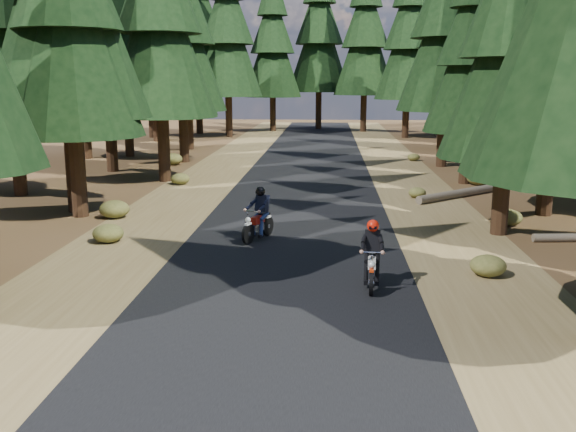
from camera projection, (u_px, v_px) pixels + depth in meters
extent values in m
plane|color=#442E18|center=(284.00, 275.00, 14.98)|extent=(120.00, 120.00, 0.00)
cube|color=black|center=(295.00, 227.00, 19.86)|extent=(6.00, 100.00, 0.01)
cube|color=brown|center=(149.00, 225.00, 20.15)|extent=(3.20, 100.00, 0.01)
cube|color=brown|center=(445.00, 229.00, 19.57)|extent=(3.20, 100.00, 0.01)
cylinder|color=black|center=(75.00, 136.00, 20.91)|extent=(0.51, 0.51, 5.34)
cone|color=black|center=(68.00, 30.00, 20.21)|extent=(4.54, 4.54, 6.68)
cylinder|color=black|center=(504.00, 158.00, 18.51)|extent=(0.48, 0.48, 4.52)
cone|color=black|center=(511.00, 58.00, 17.92)|extent=(3.84, 3.84, 5.65)
cylinder|color=black|center=(70.00, 118.00, 21.59)|extent=(0.56, 0.56, 6.43)
cylinder|color=black|center=(550.00, 128.00, 21.08)|extent=(0.53, 0.53, 5.84)
cone|color=black|center=(560.00, 12.00, 20.32)|extent=(4.96, 4.96, 7.30)
cylinder|color=black|center=(15.00, 125.00, 24.79)|extent=(0.52, 0.52, 5.56)
cone|color=black|center=(7.00, 31.00, 24.07)|extent=(4.73, 4.73, 6.95)
cylinder|color=black|center=(163.00, 117.00, 28.35)|extent=(0.53, 0.53, 5.72)
cone|color=black|center=(159.00, 33.00, 27.60)|extent=(4.86, 4.86, 7.15)
cylinder|color=black|center=(467.00, 132.00, 27.81)|extent=(0.48, 0.48, 4.51)
cone|color=black|center=(471.00, 65.00, 27.23)|extent=(3.83, 3.83, 5.64)
cone|color=black|center=(473.00, 16.00, 26.80)|extent=(2.93, 2.93, 4.06)
cylinder|color=black|center=(109.00, 107.00, 31.38)|extent=(0.55, 0.55, 6.37)
cone|color=black|center=(104.00, 22.00, 30.55)|extent=(5.41, 5.41, 7.96)
cylinder|color=black|center=(531.00, 107.00, 30.06)|extent=(0.56, 0.56, 6.47)
cone|color=black|center=(538.00, 17.00, 29.22)|extent=(5.50, 5.50, 8.09)
cylinder|color=black|center=(183.00, 111.00, 35.09)|extent=(0.53, 0.53, 5.64)
cone|color=black|center=(181.00, 44.00, 34.36)|extent=(4.79, 4.79, 7.05)
cylinder|color=black|center=(444.00, 111.00, 33.21)|extent=(0.53, 0.53, 5.83)
cone|color=black|center=(447.00, 38.00, 32.45)|extent=(4.95, 4.95, 7.29)
cylinder|color=black|center=(128.00, 110.00, 37.76)|extent=(0.52, 0.52, 5.45)
cone|color=black|center=(125.00, 51.00, 37.05)|extent=(4.63, 4.63, 6.81)
cone|color=black|center=(122.00, 6.00, 36.54)|extent=(3.54, 3.54, 4.90)
cylinder|color=black|center=(510.00, 118.00, 37.36)|extent=(0.48, 0.48, 4.61)
cone|color=black|center=(513.00, 67.00, 36.76)|extent=(3.92, 3.92, 5.77)
cone|color=black|center=(516.00, 30.00, 36.33)|extent=(3.00, 3.00, 4.15)
cylinder|color=black|center=(189.00, 115.00, 41.83)|extent=(0.48, 0.48, 4.42)
cone|color=black|center=(188.00, 72.00, 41.26)|extent=(3.76, 3.76, 5.52)
cone|color=black|center=(187.00, 40.00, 40.84)|extent=(2.87, 2.87, 3.98)
cone|color=black|center=(186.00, 7.00, 40.43)|extent=(1.99, 1.99, 3.31)
cylinder|color=black|center=(442.00, 105.00, 41.60)|extent=(0.53, 0.53, 5.76)
cone|color=black|center=(445.00, 48.00, 40.85)|extent=(4.90, 4.90, 7.21)
cone|color=black|center=(447.00, 5.00, 40.31)|extent=(3.75, 3.75, 5.19)
cylinder|color=black|center=(156.00, 109.00, 47.21)|extent=(0.49, 0.49, 4.75)
cone|color=black|center=(154.00, 68.00, 46.60)|extent=(4.04, 4.04, 5.93)
cone|color=black|center=(152.00, 37.00, 46.15)|extent=(3.09, 3.09, 4.27)
cone|color=black|center=(151.00, 6.00, 45.71)|extent=(2.14, 2.14, 3.56)
cylinder|color=black|center=(501.00, 104.00, 44.90)|extent=(0.53, 0.53, 5.66)
cone|color=black|center=(505.00, 52.00, 44.17)|extent=(4.81, 4.81, 7.07)
cone|color=black|center=(507.00, 13.00, 43.64)|extent=(3.68, 3.68, 5.09)
cylinder|color=black|center=(84.00, 103.00, 36.60)|extent=(0.56, 0.56, 6.40)
cone|color=black|center=(79.00, 30.00, 35.77)|extent=(5.44, 5.44, 8.00)
cylinder|color=black|center=(527.00, 105.00, 38.93)|extent=(0.54, 0.54, 6.00)
cone|color=black|center=(532.00, 41.00, 38.15)|extent=(5.10, 5.10, 7.50)
cylinder|color=black|center=(229.00, 96.00, 50.87)|extent=(0.56, 0.56, 6.40)
cone|color=black|center=(228.00, 44.00, 50.04)|extent=(5.44, 5.44, 8.00)
cone|color=black|center=(227.00, 6.00, 49.44)|extent=(4.16, 4.16, 5.76)
cylinder|color=black|center=(406.00, 99.00, 50.04)|extent=(0.54, 0.54, 6.00)
cone|color=black|center=(408.00, 50.00, 49.26)|extent=(5.10, 5.10, 7.50)
cone|color=black|center=(410.00, 13.00, 48.70)|extent=(3.90, 3.90, 5.40)
cylinder|color=black|center=(199.00, 93.00, 53.94)|extent=(0.57, 0.57, 6.80)
cone|color=black|center=(197.00, 41.00, 53.06)|extent=(5.78, 5.78, 8.50)
cone|color=black|center=(196.00, 2.00, 52.42)|extent=(4.42, 4.42, 6.12)
cylinder|color=black|center=(439.00, 96.00, 52.74)|extent=(0.56, 0.56, 6.40)
cone|color=black|center=(441.00, 46.00, 51.91)|extent=(5.44, 5.44, 8.00)
cone|color=black|center=(443.00, 8.00, 51.31)|extent=(4.16, 4.16, 5.76)
cylinder|color=black|center=(273.00, 97.00, 56.58)|extent=(0.54, 0.54, 6.00)
cone|color=black|center=(273.00, 53.00, 55.80)|extent=(5.10, 5.10, 7.50)
cone|color=black|center=(272.00, 21.00, 55.24)|extent=(3.90, 3.90, 5.40)
cylinder|color=black|center=(364.00, 95.00, 56.04)|extent=(0.56, 0.56, 6.40)
cone|color=black|center=(365.00, 48.00, 55.21)|extent=(5.44, 5.44, 8.00)
cone|color=black|center=(366.00, 13.00, 54.61)|extent=(4.16, 4.16, 5.76)
cylinder|color=black|center=(319.00, 92.00, 59.18)|extent=(0.57, 0.57, 6.80)
cone|color=black|center=(319.00, 44.00, 58.29)|extent=(5.78, 5.78, 8.50)
cone|color=black|center=(320.00, 9.00, 57.66)|extent=(4.42, 4.42, 6.12)
cylinder|color=black|center=(151.00, 102.00, 50.35)|extent=(0.52, 0.52, 5.60)
cone|color=black|center=(149.00, 56.00, 49.62)|extent=(4.76, 4.76, 7.00)
cone|color=black|center=(148.00, 22.00, 49.10)|extent=(3.64, 3.64, 5.04)
cylinder|color=black|center=(487.00, 100.00, 48.69)|extent=(0.54, 0.54, 6.00)
cone|color=black|center=(491.00, 49.00, 47.91)|extent=(5.10, 5.10, 7.50)
cone|color=black|center=(493.00, 11.00, 47.35)|extent=(3.90, 3.90, 5.40)
cylinder|color=#4C4233|center=(467.00, 192.00, 25.16)|extent=(4.48, 4.06, 0.32)
ellipsoid|color=#474C1E|center=(488.00, 266.00, 14.88)|extent=(0.83, 0.83, 0.50)
ellipsoid|color=#474C1E|center=(508.00, 218.00, 20.06)|extent=(0.85, 0.85, 0.51)
ellipsoid|color=#474C1E|center=(414.00, 157.00, 36.12)|extent=(0.70, 0.70, 0.42)
ellipsoid|color=#474C1E|center=(173.00, 159.00, 34.36)|extent=(1.05, 1.05, 0.63)
ellipsoid|color=#474C1E|center=(417.00, 193.00, 24.76)|extent=(0.68, 0.68, 0.41)
ellipsoid|color=#474C1E|center=(114.00, 209.00, 21.16)|extent=(0.98, 0.98, 0.59)
ellipsoid|color=#474C1E|center=(108.00, 233.00, 17.98)|extent=(0.86, 0.86, 0.52)
ellipsoid|color=#474C1E|center=(479.00, 178.00, 27.80)|extent=(1.03, 1.03, 0.62)
ellipsoid|color=#474C1E|center=(180.00, 179.00, 27.94)|extent=(0.83, 0.83, 0.50)
cube|color=black|center=(372.00, 243.00, 13.89)|extent=(0.35, 0.23, 0.48)
sphere|color=red|center=(373.00, 227.00, 13.82)|extent=(0.29, 0.29, 0.27)
cube|color=black|center=(258.00, 205.00, 18.07)|extent=(0.39, 0.33, 0.49)
sphere|color=black|center=(258.00, 192.00, 17.99)|extent=(0.36, 0.36, 0.27)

